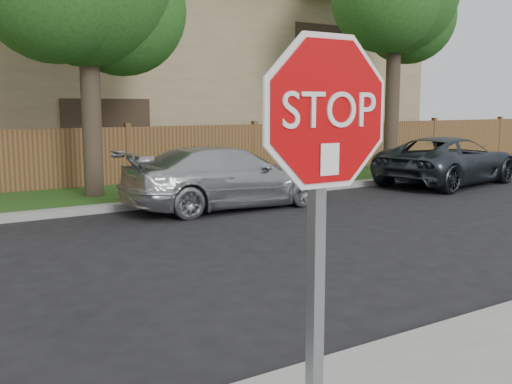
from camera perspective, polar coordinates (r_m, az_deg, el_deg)
stop_sign at (r=2.85m, az=6.42°, el=1.16°), size 1.01×0.13×2.55m
sedan_right at (r=12.70m, az=-2.75°, el=1.42°), size 4.57×1.94×1.32m
sedan_far_right at (r=17.30m, az=17.89°, el=2.86°), size 5.01×2.94×1.31m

